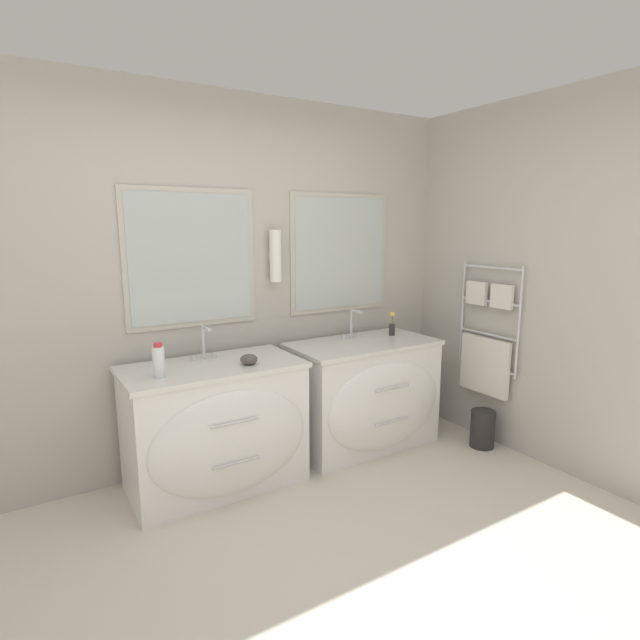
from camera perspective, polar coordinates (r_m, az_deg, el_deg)
ground_plane at (r=2.62m, az=3.83°, el=-29.82°), size 16.00×16.00×0.00m
wall_back at (r=3.58m, az=-12.17°, el=4.15°), size 5.58×0.17×2.60m
wall_right at (r=4.01m, az=21.36°, el=4.09°), size 0.13×3.57×2.60m
vanity_left at (r=3.38m, az=-11.69°, el=-11.86°), size 1.14×0.67×0.83m
vanity_right at (r=3.92m, az=5.20°, el=-8.44°), size 1.14×0.67×0.83m
faucet_left at (r=3.38m, az=-13.10°, el=-2.52°), size 0.17×0.14×0.23m
faucet_right at (r=3.93m, az=3.74°, el=-0.44°), size 0.17×0.14×0.23m
toiletry_bottle at (r=3.07m, az=-17.95°, el=-4.51°), size 0.07×0.07×0.21m
amenity_bowl at (r=3.24m, az=-8.13°, el=-4.46°), size 0.11×0.11×0.07m
flower_vase at (r=4.08m, az=8.23°, el=-0.60°), size 0.05×0.05×0.20m
waste_bin at (r=4.17m, az=18.08°, el=-11.65°), size 0.19×0.19×0.29m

